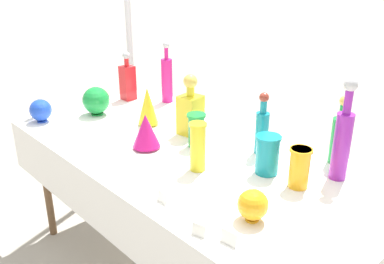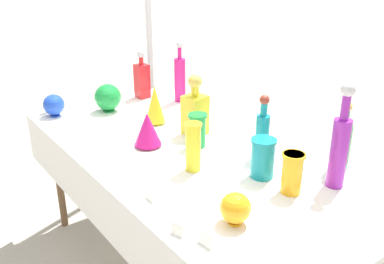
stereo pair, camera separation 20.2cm
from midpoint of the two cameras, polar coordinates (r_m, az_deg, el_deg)
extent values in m
cube|color=white|center=(2.06, -2.80, -3.00)|extent=(1.96, 0.96, 0.03)
cube|color=white|center=(1.89, -14.25, -10.65)|extent=(1.96, 0.01, 0.28)
cylinder|color=brown|center=(2.76, -20.90, -6.39)|extent=(0.04, 0.04, 0.73)
cylinder|color=brown|center=(3.07, -7.82, -1.97)|extent=(0.04, 0.04, 0.73)
cylinder|color=#C61972|center=(2.71, -5.50, 6.78)|extent=(0.07, 0.07, 0.27)
cylinder|color=#C61972|center=(2.67, -5.65, 10.39)|extent=(0.02, 0.02, 0.08)
sphere|color=#B2B2B7|center=(2.66, -5.69, 11.45)|extent=(0.04, 0.04, 0.04)
cylinder|color=teal|center=(2.01, 6.47, -0.22)|extent=(0.06, 0.06, 0.20)
cylinder|color=teal|center=(1.96, 6.64, 3.33)|extent=(0.03, 0.03, 0.06)
sphere|color=maroon|center=(1.95, 6.70, 4.56)|extent=(0.05, 0.05, 0.05)
cylinder|color=purple|center=(1.83, 16.37, -1.97)|extent=(0.07, 0.07, 0.29)
cylinder|color=purple|center=(1.76, 17.07, 3.86)|extent=(0.03, 0.03, 0.10)
sphere|color=#B2B2B7|center=(1.74, 17.33, 6.00)|extent=(0.06, 0.06, 0.06)
cylinder|color=#198C38|center=(1.98, 16.33, -1.22)|extent=(0.08, 0.08, 0.21)
cylinder|color=#198C38|center=(1.93, 16.78, 2.56)|extent=(0.04, 0.04, 0.07)
sphere|color=gold|center=(1.92, 16.94, 3.90)|extent=(0.05, 0.05, 0.05)
cube|color=red|center=(2.80, -10.63, 6.42)|extent=(0.08, 0.08, 0.22)
cylinder|color=red|center=(2.77, -10.83, 9.13)|extent=(0.03, 0.03, 0.05)
sphere|color=#B2B2B7|center=(2.76, -10.90, 9.97)|extent=(0.05, 0.05, 0.05)
cube|color=yellow|center=(2.22, -2.82, 2.23)|extent=(0.12, 0.12, 0.21)
cylinder|color=yellow|center=(2.17, -2.89, 5.47)|extent=(0.04, 0.04, 0.06)
sphere|color=gold|center=(2.16, -2.91, 6.72)|extent=(0.07, 0.07, 0.07)
cylinder|color=#198C38|center=(2.07, -2.20, 0.17)|extent=(0.08, 0.08, 0.17)
cylinder|color=#198C38|center=(2.05, -2.23, 2.19)|extent=(0.09, 0.09, 0.01)
cylinder|color=yellow|center=(1.84, -2.35, -2.07)|extent=(0.07, 0.07, 0.22)
cylinder|color=yellow|center=(1.80, -2.41, 0.93)|extent=(0.08, 0.08, 0.01)
cylinder|color=teal|center=(1.83, 6.96, -3.10)|extent=(0.10, 0.10, 0.17)
cylinder|color=teal|center=(1.80, 7.08, -0.79)|extent=(0.11, 0.11, 0.01)
cylinder|color=orange|center=(1.75, 10.95, -4.81)|extent=(0.08, 0.08, 0.17)
cylinder|color=orange|center=(1.71, 11.15, -2.46)|extent=(0.09, 0.09, 0.01)
cylinder|color=#C61972|center=(2.11, -8.80, -2.05)|extent=(0.08, 0.08, 0.01)
cone|color=#C61972|center=(2.07, -8.95, 0.15)|extent=(0.14, 0.14, 0.16)
cylinder|color=yellow|center=(2.39, -8.25, 1.04)|extent=(0.07, 0.07, 0.01)
cone|color=yellow|center=(2.35, -8.40, 3.49)|extent=(0.11, 0.11, 0.20)
cylinder|color=blue|center=(2.59, -21.48, 1.34)|extent=(0.05, 0.05, 0.01)
sphere|color=blue|center=(2.57, -21.69, 2.69)|extent=(0.12, 0.12, 0.12)
cylinder|color=orange|center=(1.56, 4.28, -11.60)|extent=(0.05, 0.05, 0.01)
sphere|color=orange|center=(1.53, 4.34, -9.75)|extent=(0.11, 0.11, 0.11)
cylinder|color=#198C38|center=(2.60, -14.70, 2.32)|extent=(0.07, 0.07, 0.01)
sphere|color=#198C38|center=(2.57, -14.89, 4.05)|extent=(0.16, 0.16, 0.16)
cube|color=white|center=(1.47, -3.12, -13.04)|extent=(0.05, 0.03, 0.04)
cube|color=white|center=(1.66, -7.52, -8.71)|extent=(0.05, 0.02, 0.04)
cube|color=white|center=(1.43, 0.83, -14.06)|extent=(0.06, 0.02, 0.05)
cube|color=tan|center=(2.91, 18.27, -9.97)|extent=(0.50, 0.49, 0.25)
cube|color=tan|center=(2.93, 19.89, -6.30)|extent=(0.39, 0.15, 0.09)
cylinder|color=#333338|center=(3.58, -9.01, -4.40)|extent=(0.18, 0.18, 0.04)
camera|label=1|loc=(0.10, -92.86, -1.21)|focal=40.00mm
camera|label=2|loc=(0.10, 87.14, 1.21)|focal=40.00mm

